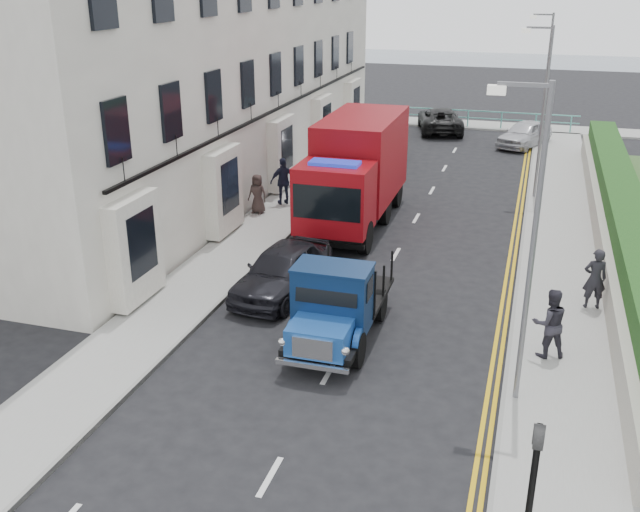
{
  "coord_description": "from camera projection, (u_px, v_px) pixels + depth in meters",
  "views": [
    {
      "loc": [
        4.12,
        -16.2,
        8.85
      ],
      "look_at": [
        -1.38,
        1.73,
        1.4
      ],
      "focal_mm": 40.0,
      "sensor_mm": 36.0,
      "label": 1
    }
  ],
  "objects": [
    {
      "name": "garden_east",
      "position": [
        620.0,
        222.0,
        24.49
      ],
      "size": [
        1.45,
        28.0,
        1.75
      ],
      "color": "#B2AD9E",
      "rests_on": "ground"
    },
    {
      "name": "pavement_east",
      "position": [
        559.0,
        239.0,
        25.32
      ],
      "size": [
        2.6,
        38.0,
        0.12
      ],
      "primitive_type": "cube",
      "color": "gray",
      "rests_on": "ground"
    },
    {
      "name": "ground",
      "position": [
        351.0,
        334.0,
        18.78
      ],
      "size": [
        120.0,
        120.0,
        0.0
      ],
      "primitive_type": "plane",
      "color": "black",
      "rests_on": "ground"
    },
    {
      "name": "lamp_far",
      "position": [
        544.0,
        73.0,
        37.5
      ],
      "size": [
        1.23,
        0.18,
        7.0
      ],
      "color": "slate",
      "rests_on": "ground"
    },
    {
      "name": "lamp_near",
      "position": [
        528.0,
        231.0,
        14.39
      ],
      "size": [
        1.23,
        0.18,
        7.0
      ],
      "color": "slate",
      "rests_on": "ground"
    },
    {
      "name": "pavement_west",
      "position": [
        282.0,
        212.0,
        28.18
      ],
      "size": [
        2.4,
        38.0,
        0.12
      ],
      "primitive_type": "cube",
      "color": "gray",
      "rests_on": "ground"
    },
    {
      "name": "seafront_railing",
      "position": [
        468.0,
        119.0,
        43.63
      ],
      "size": [
        13.0,
        0.08,
        1.11
      ],
      "color": "#59B2A5",
      "rests_on": "ground"
    },
    {
      "name": "bedford_lorry",
      "position": [
        334.0,
        310.0,
        17.79
      ],
      "size": [
        1.96,
        4.77,
        2.23
      ],
      "rotation": [
        0.0,
        0.0,
        0.01
      ],
      "color": "black",
      "rests_on": "ground"
    },
    {
      "name": "pedestrian_east_near",
      "position": [
        595.0,
        279.0,
        19.71
      ],
      "size": [
        0.71,
        0.53,
        1.75
      ],
      "primitive_type": "imported",
      "rotation": [
        0.0,
        0.0,
        3.33
      ],
      "color": "black",
      "rests_on": "pavement_east"
    },
    {
      "name": "parked_car_rear",
      "position": [
        382.0,
        150.0,
        35.37
      ],
      "size": [
        2.04,
        4.96,
        1.44
      ],
      "primitive_type": "imported",
      "rotation": [
        0.0,
        0.0,
        0.0
      ],
      "color": "silver",
      "rests_on": "ground"
    },
    {
      "name": "traffic_signal",
      "position": [
        532.0,
        487.0,
        10.1
      ],
      "size": [
        0.16,
        0.2,
        3.1
      ],
      "color": "black",
      "rests_on": "ground"
    },
    {
      "name": "parked_car_mid",
      "position": [
        338.0,
        183.0,
        29.73
      ],
      "size": [
        2.04,
        4.42,
        1.4
      ],
      "primitive_type": "imported",
      "rotation": [
        0.0,
        0.0,
        0.13
      ],
      "color": "#6285D2",
      "rests_on": "ground"
    },
    {
      "name": "seafront_car_left",
      "position": [
        440.0,
        120.0,
        42.62
      ],
      "size": [
        3.51,
        5.57,
        1.44
      ],
      "primitive_type": "imported",
      "rotation": [
        0.0,
        0.0,
        3.37
      ],
      "color": "black",
      "rests_on": "ground"
    },
    {
      "name": "pedestrian_west_far",
      "position": [
        257.0,
        194.0,
        27.65
      ],
      "size": [
        0.8,
        0.55,
        1.55
      ],
      "primitive_type": "imported",
      "rotation": [
        0.0,
        0.0,
        -0.08
      ],
      "color": "#372A27",
      "rests_on": "pavement_west"
    },
    {
      "name": "pedestrian_east_far",
      "position": [
        550.0,
        323.0,
        17.17
      ],
      "size": [
        1.03,
        0.91,
        1.77
      ],
      "primitive_type": "imported",
      "rotation": [
        0.0,
        0.0,
        3.47
      ],
      "color": "#2B2932",
      "rests_on": "pavement_east"
    },
    {
      "name": "red_lorry",
      "position": [
        356.0,
        169.0,
        26.44
      ],
      "size": [
        2.62,
        7.51,
        3.92
      ],
      "rotation": [
        0.0,
        0.0,
        0.01
      ],
      "color": "black",
      "rests_on": "ground"
    },
    {
      "name": "seafront_car_right",
      "position": [
        525.0,
        134.0,
        38.9
      ],
      "size": [
        3.19,
        4.48,
        1.42
      ],
      "primitive_type": "imported",
      "rotation": [
        0.0,
        0.0,
        -0.41
      ],
      "color": "silver",
      "rests_on": "ground"
    },
    {
      "name": "promenade",
      "position": [
        469.0,
        125.0,
        44.53
      ],
      "size": [
        30.0,
        2.5,
        0.12
      ],
      "primitive_type": "cube",
      "color": "gray",
      "rests_on": "ground"
    },
    {
      "name": "parked_car_front",
      "position": [
        282.0,
        270.0,
        20.93
      ],
      "size": [
        2.25,
        4.5,
        1.47
      ],
      "primitive_type": "imported",
      "rotation": [
        0.0,
        0.0,
        -0.12
      ],
      "color": "black",
      "rests_on": "ground"
    },
    {
      "name": "sea_plane",
      "position": [
        501.0,
        68.0,
        72.1
      ],
      "size": [
        120.0,
        120.0,
        0.0
      ],
      "primitive_type": "plane",
      "color": "#4E5A6B",
      "rests_on": "ground"
    },
    {
      "name": "lamp_mid",
      "position": [
        541.0,
        103.0,
        28.61
      ],
      "size": [
        1.23,
        0.18,
        7.0
      ],
      "color": "slate",
      "rests_on": "ground"
    },
    {
      "name": "pedestrian_west_near",
      "position": [
        284.0,
        181.0,
        28.7
      ],
      "size": [
        1.17,
        1.03,
        1.89
      ],
      "primitive_type": "imported",
      "rotation": [
        0.0,
        0.0,
        3.77
      ],
      "color": "black",
      "rests_on": "pavement_west"
    },
    {
      "name": "terrace_west",
      "position": [
        216.0,
        16.0,
        30.27
      ],
      "size": [
        6.31,
        30.2,
        14.25
      ],
      "color": "silver",
      "rests_on": "ground"
    }
  ]
}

